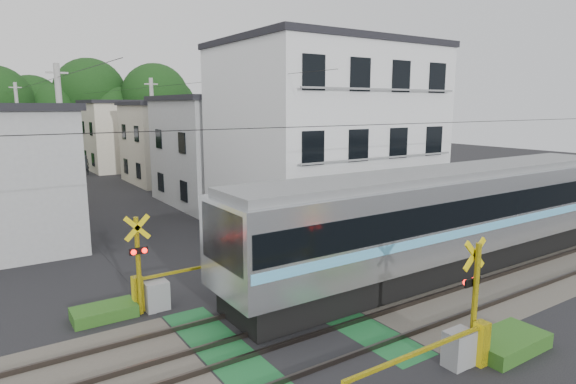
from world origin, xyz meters
TOP-DOWN VIEW (x-y plane):
  - ground at (0.00, 0.00)m, footprint 120.00×120.00m
  - track_bed at (0.00, 0.00)m, footprint 120.00×120.00m
  - commuter_train at (7.94, 1.20)m, footprint 18.74×2.95m
  - crossing_signal_near at (2.59, -3.65)m, footprint 4.74×0.65m
  - crossing_signal_far at (-2.59, 3.65)m, footprint 4.74×0.65m
  - apartment_block at (8.50, 9.49)m, footprint 10.20×8.36m
  - houses_row at (0.25, 25.92)m, footprint 22.07×31.35m
  - tree_hill at (0.65, 48.00)m, footprint 40.00×13.75m
  - catenary at (6.00, 0.03)m, footprint 60.00×5.04m
  - utility_poles at (-1.05, 23.01)m, footprint 7.90×42.00m
  - pedestrian at (1.68, 35.77)m, footprint 0.71×0.51m
  - weed_patches at (1.76, -0.09)m, footprint 10.25×8.80m

SIDE VIEW (x-z plane):
  - ground at x=0.00m, z-range 0.00..0.00m
  - track_bed at x=0.00m, z-range -0.03..0.11m
  - weed_patches at x=1.76m, z-range -0.02..0.38m
  - crossing_signal_near at x=2.59m, z-range -0.83..2.25m
  - crossing_signal_far at x=-2.59m, z-range -0.83..2.25m
  - pedestrian at x=1.68m, z-range 0.00..1.82m
  - commuter_train at x=7.94m, z-range 0.11..4.00m
  - houses_row at x=0.25m, z-range -0.16..6.64m
  - catenary at x=6.00m, z-range 0.20..7.20m
  - utility_poles at x=-1.05m, z-range 0.08..8.08m
  - apartment_block at x=8.50m, z-range 0.01..9.31m
  - tree_hill at x=0.65m, z-range -0.31..11.19m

